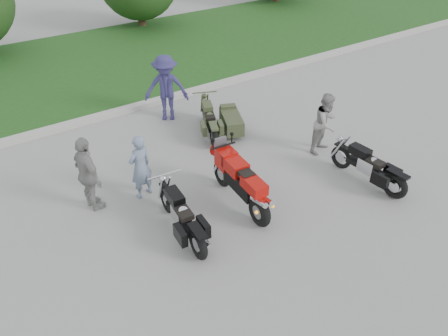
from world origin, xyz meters
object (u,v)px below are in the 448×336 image
person_stripe (140,167)px  person_back (88,175)px  sportbike_red (241,182)px  cruiser_sidecar (223,122)px  cruiser_right (371,168)px  person_denim (166,88)px  cruiser_left (183,219)px  person_grey (326,123)px

person_stripe → person_back: (-1.09, 0.20, 0.10)m
sportbike_red → cruiser_sidecar: (1.42, 2.86, -0.26)m
cruiser_right → person_stripe: 5.29m
sportbike_red → person_denim: bearing=87.0°
cruiser_left → cruiser_right: cruiser_left is taller
cruiser_left → person_denim: bearing=70.9°
cruiser_left → person_denim: size_ratio=1.11×
sportbike_red → cruiser_left: sportbike_red is taller
person_denim → cruiser_sidecar: bearing=-29.9°
sportbike_red → cruiser_sidecar: bearing=67.7°
cruiser_left → person_denim: person_denim is taller
cruiser_right → person_stripe: person_stripe is taller
sportbike_red → person_back: bearing=151.9°
cruiser_right → person_stripe: (-4.63, 2.55, 0.36)m
cruiser_left → cruiser_sidecar: 4.21m
person_grey → person_back: person_back is taller
cruiser_sidecar → person_grey: person_grey is taller
person_stripe → person_grey: bearing=154.8°
sportbike_red → cruiser_right: size_ratio=1.06×
person_back → cruiser_right: bearing=-124.1°
cruiser_left → person_stripe: person_stripe is taller
cruiser_left → sportbike_red: bearing=10.8°
cruiser_right → person_grey: bearing=80.4°
person_grey → person_back: 5.96m
sportbike_red → person_grey: (3.13, 0.65, 0.18)m
sportbike_red → person_grey: person_grey is taller
person_stripe → person_back: size_ratio=0.89×
sportbike_red → cruiser_sidecar: size_ratio=1.17×
cruiser_sidecar → person_denim: 1.94m
person_grey → person_denim: size_ratio=0.82×
cruiser_right → person_grey: person_grey is taller
person_stripe → person_grey: (4.77, -0.86, 0.03)m
person_denim → person_stripe: bearing=-94.5°
cruiser_sidecar → person_back: bearing=-142.2°
cruiser_sidecar → person_back: person_back is taller
sportbike_red → person_stripe: person_stripe is taller
cruiser_right → person_grey: size_ratio=1.32×
sportbike_red → person_stripe: bearing=141.3°
cruiser_right → person_back: size_ratio=1.22×
cruiser_right → cruiser_sidecar: bearing=107.4°
cruiser_left → person_grey: person_grey is taller
cruiser_right → person_denim: bearing=109.2°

